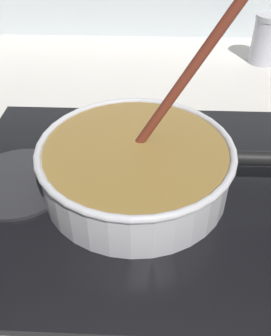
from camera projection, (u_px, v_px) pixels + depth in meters
ground at (160, 239)px, 0.54m from camera, size 2.40×1.60×0.04m
hob_plate at (136, 189)px, 0.59m from camera, size 0.56×0.48×0.01m
burner_ring at (136, 184)px, 0.58m from camera, size 0.16×0.16×0.01m
spare_burner at (19, 182)px, 0.59m from camera, size 0.17×0.17×0.01m
cooking_pan at (137, 165)px, 0.56m from camera, size 0.45×0.29×0.31m
condiment_jar at (266, 39)px, 0.94m from camera, size 0.08×0.08×0.12m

